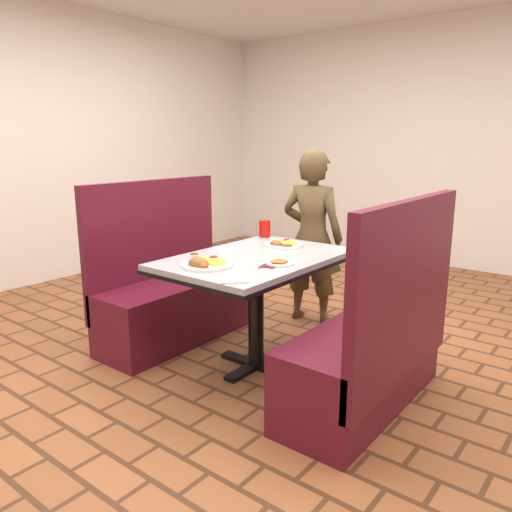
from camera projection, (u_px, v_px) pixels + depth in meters
name	position (u px, v px, depth m)	size (l,w,h in m)	color
room	(256.00, 58.00, 2.85)	(7.00, 7.04, 2.82)	#9E5C33
dining_table	(256.00, 271.00, 3.13)	(0.81, 1.21, 0.75)	#B0B2B4
booth_bench_left	(171.00, 296.00, 3.69)	(0.47, 1.20, 1.17)	maroon
booth_bench_right	(370.00, 351.00, 2.73)	(0.47, 1.20, 1.17)	maroon
diner_person	(312.00, 237.00, 3.99)	(0.51, 0.33, 1.39)	brown
near_dinner_plate	(206.00, 261.00, 2.85)	(0.30, 0.30, 0.09)	white
far_dinner_plate	(284.00, 243.00, 3.39)	(0.26, 0.26, 0.07)	white
plantain_plate	(280.00, 263.00, 2.90)	(0.17, 0.17, 0.03)	white
maroon_napkin	(269.00, 266.00, 2.86)	(0.09, 0.09, 0.00)	#5B0D16
spoon_utensil	(264.00, 266.00, 2.84)	(0.01, 0.13, 0.00)	silver
red_tumbler	(265.00, 229.00, 3.71)	(0.08, 0.08, 0.13)	red
paper_napkin	(233.00, 278.00, 2.59)	(0.18, 0.13, 0.01)	white
knife_utensil	(200.00, 263.00, 2.88)	(0.01, 0.19, 0.00)	silver
fork_utensil	(203.00, 265.00, 2.84)	(0.01, 0.16, 0.00)	silver
lettuce_shreds	(267.00, 255.00, 3.13)	(0.28, 0.32, 0.00)	#8BC64F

